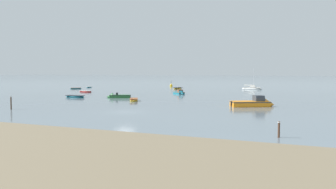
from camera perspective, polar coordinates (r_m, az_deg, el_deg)
ground_plane at (r=46.71m, az=-6.96°, el=-2.85°), size 800.00×800.00×0.00m
motorboat_moored_0 at (r=71.96m, az=-8.36°, el=-0.35°), size 5.07×3.53×1.65m
rowboat_moored_0 at (r=74.29m, az=-14.87°, el=-0.35°), size 4.30×1.74×0.66m
sailboat_moored_0 at (r=106.25m, az=13.48°, el=0.95°), size 6.09×2.47×6.64m
rowboat_moored_1 at (r=110.00m, az=-14.75°, el=0.94°), size 3.30×2.98×0.52m
motorboat_moored_1 at (r=82.41m, az=1.94°, el=0.22°), size 3.97×4.00×1.59m
rowboat_moored_2 at (r=105.93m, az=1.57°, el=0.99°), size 1.91×4.55×0.70m
rowboat_moored_4 at (r=63.86m, az=-5.58°, el=-0.89°), size 3.22×4.37×0.66m
rowboat_moored_5 at (r=119.18m, az=-12.71°, el=1.18°), size 1.88×3.44×0.52m
motorboat_moored_2 at (r=55.32m, az=14.19°, el=-1.50°), size 7.00×5.22×2.55m
rowboat_moored_7 at (r=92.43m, az=-13.27°, el=0.46°), size 3.71×1.42×0.58m
channel_buoy at (r=122.61m, az=0.52°, el=1.50°), size 0.90×0.90×2.30m
mooring_post_near at (r=29.98m, az=17.58°, el=-5.49°), size 0.22×0.22×1.47m
mooring_post_left at (r=54.13m, az=-24.16°, el=-1.30°), size 0.22×0.22×2.08m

